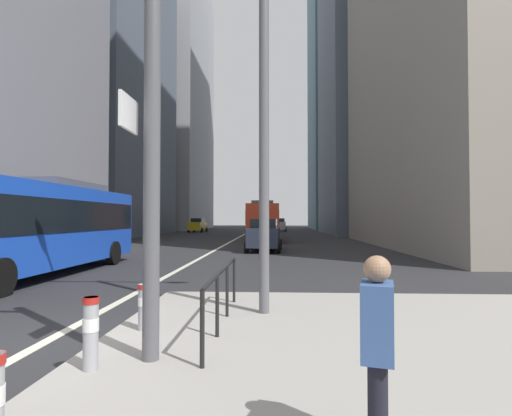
# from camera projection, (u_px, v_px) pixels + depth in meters

# --- Properties ---
(ground_plane) EXTENTS (160.00, 160.00, 0.00)m
(ground_plane) POSITION_uv_depth(u_px,v_px,m) (218.00, 249.00, 26.10)
(ground_plane) COLOR #28282B
(median_island) EXTENTS (9.00, 10.00, 0.15)m
(median_island) POSITION_uv_depth(u_px,v_px,m) (423.00, 376.00, 4.87)
(median_island) COLOR gray
(median_island) RESTS_ON ground
(lane_centre_line) EXTENTS (0.20, 80.00, 0.01)m
(lane_centre_line) POSITION_uv_depth(u_px,v_px,m) (234.00, 240.00, 36.09)
(lane_centre_line) COLOR beige
(lane_centre_line) RESTS_ON ground
(office_tower_left_mid) EXTENTS (11.51, 21.57, 36.50)m
(office_tower_left_mid) POSITION_uv_depth(u_px,v_px,m) (104.00, 78.00, 46.28)
(office_tower_left_mid) COLOR slate
(office_tower_left_mid) RESTS_ON ground
(office_tower_left_far) EXTENTS (13.74, 23.53, 45.63)m
(office_tower_left_far) POSITION_uv_depth(u_px,v_px,m) (166.00, 103.00, 72.63)
(office_tower_left_far) COLOR #9E9EA3
(office_tower_left_far) RESTS_ON ground
(office_tower_right_mid) EXTENTS (13.44, 17.79, 57.40)m
(office_tower_right_mid) POSITION_uv_depth(u_px,v_px,m) (377.00, 13.00, 52.11)
(office_tower_right_mid) COLOR slate
(office_tower_right_mid) RESTS_ON ground
(office_tower_right_far) EXTENTS (12.92, 16.46, 48.74)m
(office_tower_right_far) POSITION_uv_depth(u_px,v_px,m) (346.00, 99.00, 74.99)
(office_tower_right_far) COLOR slate
(office_tower_right_far) RESTS_ON ground
(city_bus_blue_oncoming) EXTENTS (2.72, 11.07, 3.40)m
(city_bus_blue_oncoming) POSITION_uv_depth(u_px,v_px,m) (38.00, 223.00, 13.76)
(city_bus_blue_oncoming) COLOR blue
(city_bus_blue_oncoming) RESTS_ON ground
(city_bus_red_receding) EXTENTS (2.94, 11.52, 3.40)m
(city_bus_red_receding) POSITION_uv_depth(u_px,v_px,m) (262.00, 220.00, 35.44)
(city_bus_red_receding) COLOR red
(city_bus_red_receding) RESTS_ON ground
(car_oncoming_mid) EXTENTS (2.21, 4.39, 1.94)m
(car_oncoming_mid) POSITION_uv_depth(u_px,v_px,m) (198.00, 225.00, 55.77)
(car_oncoming_mid) COLOR gold
(car_oncoming_mid) RESTS_ON ground
(car_receding_near) EXTENTS (2.08, 4.56, 1.94)m
(car_receding_near) POSITION_uv_depth(u_px,v_px,m) (279.00, 225.00, 60.29)
(car_receding_near) COLOR silver
(car_receding_near) RESTS_ON ground
(car_receding_far) EXTENTS (2.18, 4.08, 1.94)m
(car_receding_far) POSITION_uv_depth(u_px,v_px,m) (264.00, 235.00, 23.97)
(car_receding_far) COLOR #232838
(car_receding_far) RESTS_ON ground
(street_lamp_post) EXTENTS (5.50, 0.32, 8.00)m
(street_lamp_post) POSITION_uv_depth(u_px,v_px,m) (264.00, 53.00, 7.95)
(street_lamp_post) COLOR #56565B
(street_lamp_post) RESTS_ON median_island
(bollard_right) EXTENTS (0.20, 0.20, 0.89)m
(bollard_right) POSITION_uv_depth(u_px,v_px,m) (91.00, 329.00, 4.90)
(bollard_right) COLOR #99999E
(bollard_right) RESTS_ON median_island
(bollard_back) EXTENTS (0.20, 0.20, 0.76)m
(bollard_back) POSITION_uv_depth(u_px,v_px,m) (144.00, 304.00, 6.63)
(bollard_back) COLOR #99999E
(bollard_back) RESTS_ON median_island
(pedestrian_railing) EXTENTS (0.06, 3.95, 0.98)m
(pedestrian_railing) POSITION_uv_depth(u_px,v_px,m) (223.00, 284.00, 6.90)
(pedestrian_railing) COLOR black
(pedestrian_railing) RESTS_ON median_island
(pedestrian_waiting) EXTENTS (0.33, 0.43, 1.56)m
(pedestrian_waiting) POSITION_uv_depth(u_px,v_px,m) (378.00, 347.00, 3.09)
(pedestrian_waiting) COLOR black
(pedestrian_waiting) RESTS_ON median_island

